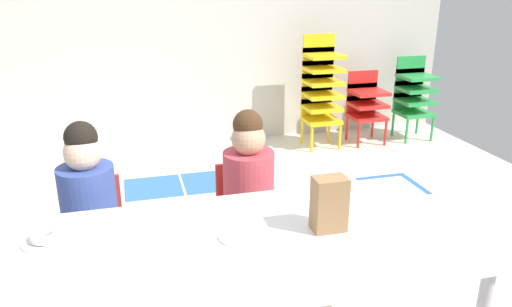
# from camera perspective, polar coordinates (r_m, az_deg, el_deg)

# --- Properties ---
(ground_plane) EXTENTS (6.08, 4.82, 0.02)m
(ground_plane) POSITION_cam_1_polar(r_m,az_deg,el_deg) (2.70, -9.83, -15.34)
(ground_plane) COLOR silver
(back_wall) EXTENTS (6.08, 0.10, 2.62)m
(back_wall) POSITION_cam_1_polar(r_m,az_deg,el_deg) (4.63, -13.92, 16.51)
(back_wall) COLOR beige
(back_wall) RESTS_ON ground_plane
(craft_table) EXTENTS (1.95, 0.82, 0.59)m
(craft_table) POSITION_cam_1_polar(r_m,az_deg,el_deg) (1.91, -3.33, -11.31)
(craft_table) COLOR white
(craft_table) RESTS_ON ground_plane
(seated_child_near_camera) EXTENTS (0.33, 0.33, 0.92)m
(seated_child_near_camera) POSITION_cam_1_polar(r_m,az_deg,el_deg) (2.46, -18.86, -4.81)
(seated_child_near_camera) COLOR red
(seated_child_near_camera) RESTS_ON ground_plane
(seated_child_middle_seat) EXTENTS (0.32, 0.31, 0.92)m
(seated_child_middle_seat) POSITION_cam_1_polar(r_m,az_deg,el_deg) (2.51, -0.90, -3.13)
(seated_child_middle_seat) COLOR red
(seated_child_middle_seat) RESTS_ON ground_plane
(kid_chair_yellow_stack) EXTENTS (0.32, 0.30, 1.04)m
(kid_chair_yellow_stack) POSITION_cam_1_polar(r_m,az_deg,el_deg) (4.63, 7.54, 7.77)
(kid_chair_yellow_stack) COLOR yellow
(kid_chair_yellow_stack) RESTS_ON ground_plane
(kid_chair_red_stack) EXTENTS (0.32, 0.30, 0.68)m
(kid_chair_red_stack) POSITION_cam_1_polar(r_m,az_deg,el_deg) (4.86, 12.62, 5.85)
(kid_chair_red_stack) COLOR red
(kid_chair_red_stack) RESTS_ON ground_plane
(kid_chair_green_stack) EXTENTS (0.32, 0.30, 0.80)m
(kid_chair_green_stack) POSITION_cam_1_polar(r_m,az_deg,el_deg) (5.10, 17.78, 6.73)
(kid_chair_green_stack) COLOR green
(kid_chair_green_stack) RESTS_ON ground_plane
(paper_bag_brown) EXTENTS (0.13, 0.09, 0.22)m
(paper_bag_brown) POSITION_cam_1_polar(r_m,az_deg,el_deg) (1.94, 8.49, -5.80)
(paper_bag_brown) COLOR #9E754C
(paper_bag_brown) RESTS_ON craft_table
(paper_plate_near_edge) EXTENTS (0.18, 0.18, 0.01)m
(paper_plate_near_edge) POSITION_cam_1_polar(r_m,az_deg,el_deg) (2.04, -23.14, -9.30)
(paper_plate_near_edge) COLOR white
(paper_plate_near_edge) RESTS_ON craft_table
(paper_plate_center_table) EXTENTS (0.18, 0.18, 0.01)m
(paper_plate_center_table) POSITION_cam_1_polar(r_m,az_deg,el_deg) (1.92, -1.73, -9.48)
(paper_plate_center_table) COLOR white
(paper_plate_center_table) RESTS_ON craft_table
(donut_powdered_on_plate) EXTENTS (0.12, 0.12, 0.04)m
(donut_powdered_on_plate) POSITION_cam_1_polar(r_m,az_deg,el_deg) (2.03, -23.22, -8.76)
(donut_powdered_on_plate) COLOR white
(donut_powdered_on_plate) RESTS_ON craft_table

